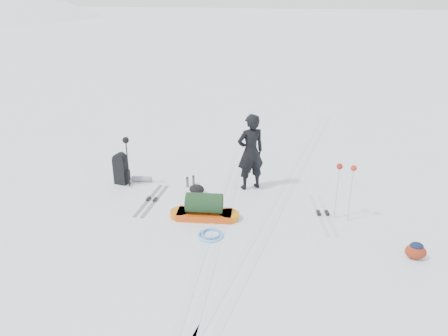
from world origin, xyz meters
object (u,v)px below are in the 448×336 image
(skier, at_px, (251,152))
(ski_poles_black, at_px, (126,146))
(pulk_sled, at_px, (204,209))
(expedition_rucksack, at_px, (123,169))

(skier, distance_m, ski_poles_black, 3.08)
(skier, bearing_deg, pulk_sled, 33.92)
(pulk_sled, distance_m, ski_poles_black, 2.72)
(skier, height_order, expedition_rucksack, skier)
(expedition_rucksack, bearing_deg, skier, 14.78)
(pulk_sled, bearing_deg, ski_poles_black, 145.99)
(pulk_sled, relative_size, ski_poles_black, 1.18)
(skier, xyz_separation_m, pulk_sled, (-0.73, -1.76, -0.74))
(expedition_rucksack, distance_m, ski_poles_black, 0.76)
(skier, relative_size, expedition_rucksack, 2.14)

